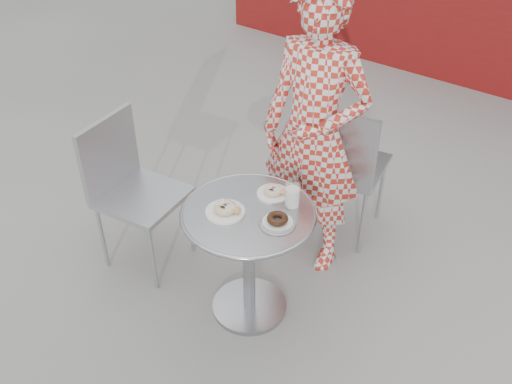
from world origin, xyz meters
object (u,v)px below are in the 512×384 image
Objects in this scene: bistro_table at (249,237)px; plate_near at (226,210)px; plate_far at (274,192)px; seated_person at (314,135)px; chair_left at (144,221)px; chair_far at (343,191)px; milk_cup at (292,196)px; plate_checker at (277,221)px.

plate_near is (-0.09, -0.08, 0.20)m from bistro_table.
seated_person is at bearing 92.90° from plate_far.
chair_left is at bearing -176.45° from bistro_table.
seated_person reaches higher than chair_far.
milk_cup is at bearing -84.02° from chair_left.
plate_checker is at bearing -81.07° from milk_cup.
chair_left is 1.18m from seated_person.
seated_person reaches higher than bistro_table.
bistro_table is at bearing -129.22° from milk_cup.
milk_cup is at bearing 98.93° from plate_checker.
plate_near is 0.27m from plate_checker.
plate_far is at bearing -91.71° from seated_person.
chair_far is (0.04, 0.95, -0.24)m from bistro_table.
seated_person is 10.20× the size of plate_far.
plate_far is at bearing 172.39° from milk_cup.
seated_person is (-0.04, -0.34, 0.58)m from chair_far.
milk_cup is (0.93, 0.23, 0.48)m from chair_left.
plate_near is at bearing 72.54° from chair_far.
chair_left is 7.52× the size of milk_cup.
plate_far reaches higher than bistro_table.
seated_person is 13.88× the size of milk_cup.
plate_checker is (0.16, -0.18, -0.00)m from plate_far.
chair_far is at bearing 88.30° from plate_far.
chair_far is 0.87m from plate_far.
chair_far is at bearing -47.09° from chair_left.
bistro_table is at bearing 77.06° from chair_far.
milk_cup is (-0.03, 0.17, 0.04)m from plate_checker.
milk_cup is (0.13, -0.02, 0.04)m from plate_far.
plate_near is at bearing -101.20° from seated_person.
plate_far is 1.36× the size of milk_cup.
milk_cup is at bearing -7.61° from plate_far.
bistro_table is at bearing 42.70° from plate_near.
plate_checker is at bearing -49.48° from plate_far.
chair_far is 0.67m from seated_person.
seated_person is at bearing 106.52° from plate_checker.
plate_checker reaches higher than bistro_table.
milk_cup is (0.23, 0.26, 0.04)m from plate_near.
plate_far is at bearing -80.73° from chair_left.
seated_person is 0.71m from plate_near.
milk_cup is at bearing 50.78° from bistro_table.
seated_person reaches higher than milk_cup.
plate_far is at bearing 85.44° from bistro_table.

